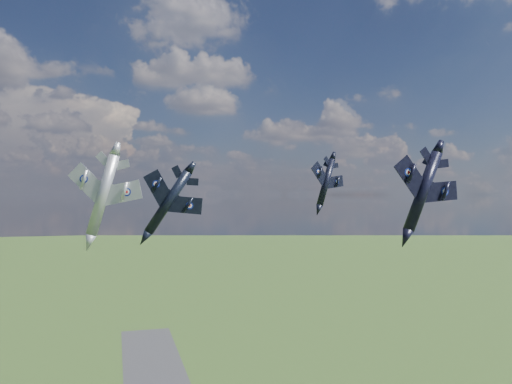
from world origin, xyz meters
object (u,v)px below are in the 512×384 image
object	(u,v)px
jet_high_navy	(326,182)
jet_left_silver	(103,195)
jet_right_navy	(423,191)
jet_lead_navy	(168,202)

from	to	relation	value
jet_high_navy	jet_left_silver	bearing A→B (deg)	-178.05
jet_left_silver	jet_high_navy	bearing A→B (deg)	41.22
jet_right_navy	jet_high_navy	bearing A→B (deg)	87.48
jet_right_navy	jet_left_silver	xyz separation A→B (m)	(-38.59, 14.85, -0.45)
jet_lead_navy	jet_left_silver	distance (m)	12.44
jet_right_navy	jet_left_silver	size ratio (longest dim) A/B	0.96
jet_right_navy	jet_high_navy	xyz separation A→B (m)	(0.43, 30.77, 1.89)
jet_lead_navy	jet_right_navy	distance (m)	37.15
jet_left_silver	jet_right_navy	bearing A→B (deg)	-2.02
jet_right_navy	jet_high_navy	distance (m)	30.83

